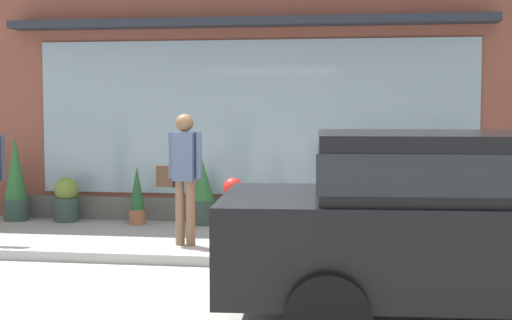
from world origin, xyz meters
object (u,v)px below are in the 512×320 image
object	(u,v)px
potted_plant_by_entrance	(203,194)
pedestrian_with_handbag	(183,169)
fire_hydrant	(233,214)
parked_car_black	(488,217)
potted_plant_window_left	(417,207)
potted_plant_doorstep	(16,180)
potted_plant_near_hydrant	(67,199)
potted_plant_window_center	(137,197)

from	to	relation	value
potted_plant_by_entrance	pedestrian_with_handbag	bearing A→B (deg)	-85.49
fire_hydrant	pedestrian_with_handbag	bearing A→B (deg)	161.16
parked_car_black	potted_plant_window_left	xyz separation A→B (m)	(-0.27, 4.67, -0.55)
potted_plant_window_left	potted_plant_doorstep	world-z (taller)	potted_plant_doorstep
potted_plant_doorstep	potted_plant_near_hydrant	bearing A→B (deg)	0.43
fire_hydrant	potted_plant_doorstep	size ratio (longest dim) A/B	0.69
potted_plant_window_left	potted_plant_by_entrance	size ratio (longest dim) A/B	0.71
fire_hydrant	potted_plant_window_left	distance (m)	2.98
potted_plant_window_center	potted_plant_doorstep	size ratio (longest dim) A/B	0.67
parked_car_black	potted_plant_doorstep	xyz separation A→B (m)	(-6.49, 4.77, -0.27)
potted_plant_near_hydrant	potted_plant_window_left	xyz separation A→B (m)	(5.39, -0.12, 0.01)
parked_car_black	pedestrian_with_handbag	bearing A→B (deg)	133.06
parked_car_black	potted_plant_doorstep	bearing A→B (deg)	139.66
pedestrian_with_handbag	potted_plant_near_hydrant	xyz separation A→B (m)	(-2.31, 1.67, -0.65)
potted_plant_doorstep	potted_plant_window_center	bearing A→B (deg)	-2.75
parked_car_black	potted_plant_window_center	world-z (taller)	parked_car_black
potted_plant_near_hydrant	potted_plant_doorstep	xyz separation A→B (m)	(-0.84, -0.01, 0.28)
fire_hydrant	potted_plant_by_entrance	world-z (taller)	potted_plant_by_entrance
pedestrian_with_handbag	parked_car_black	world-z (taller)	pedestrian_with_handbag
parked_car_black	potted_plant_doorstep	world-z (taller)	parked_car_black
potted_plant_window_left	parked_car_black	bearing A→B (deg)	-86.74
potted_plant_window_center	potted_plant_by_entrance	xyz separation A→B (m)	(0.99, 0.15, 0.04)
fire_hydrant	potted_plant_window_left	size ratio (longest dim) A/B	1.29
pedestrian_with_handbag	potted_plant_window_center	bearing A→B (deg)	-43.42
fire_hydrant	parked_car_black	distance (m)	3.94
pedestrian_with_handbag	potted_plant_near_hydrant	world-z (taller)	pedestrian_with_handbag
pedestrian_with_handbag	potted_plant_window_center	world-z (taller)	pedestrian_with_handbag
potted_plant_window_left	potted_plant_doorstep	size ratio (longest dim) A/B	0.54
potted_plant_by_entrance	fire_hydrant	bearing A→B (deg)	-66.98
pedestrian_with_handbag	potted_plant_doorstep	bearing A→B (deg)	-17.03
parked_car_black	potted_plant_near_hydrant	world-z (taller)	parked_car_black
fire_hydrant	potted_plant_near_hydrant	xyz separation A→B (m)	(-3.00, 1.91, -0.11)
potted_plant_near_hydrant	potted_plant_by_entrance	distance (m)	2.18
parked_car_black	fire_hydrant	bearing A→B (deg)	128.67
fire_hydrant	potted_plant_near_hydrant	bearing A→B (deg)	147.58
potted_plant_window_center	potted_plant_doorstep	world-z (taller)	potted_plant_doorstep
potted_plant_window_center	potted_plant_near_hydrant	distance (m)	1.19
potted_plant_near_hydrant	potted_plant_window_center	bearing A→B (deg)	-5.00
pedestrian_with_handbag	potted_plant_near_hydrant	bearing A→B (deg)	-25.05
fire_hydrant	potted_plant_doorstep	distance (m)	4.29
fire_hydrant	potted_plant_near_hydrant	distance (m)	3.56
potted_plant_window_left	potted_plant_by_entrance	xyz separation A→B (m)	(-3.21, 0.16, 0.12)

